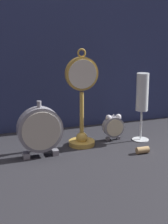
{
  "coord_description": "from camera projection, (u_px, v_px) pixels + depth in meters",
  "views": [
    {
      "loc": [
        -0.38,
        -1.06,
        0.45
      ],
      "look_at": [
        0.0,
        0.08,
        0.13
      ],
      "focal_mm": 60.0,
      "sensor_mm": 36.0,
      "label": 1
    }
  ],
  "objects": [
    {
      "name": "mantel_clock_silver",
      "position": [
        40.0,
        130.0,
        1.17
      ],
      "size": [
        0.14,
        0.04,
        0.18
      ],
      "color": "gray",
      "rests_on": "ground_plane"
    },
    {
      "name": "ground_plane",
      "position": [
        92.0,
        156.0,
        1.2
      ],
      "size": [
        4.0,
        4.0,
        0.0
      ],
      "primitive_type": "plane",
      "color": "#232328"
    },
    {
      "name": "wine_cork",
      "position": [
        143.0,
        150.0,
        1.22
      ],
      "size": [
        0.04,
        0.02,
        0.02
      ],
      "primitive_type": "cylinder",
      "rotation": [
        0.0,
        1.57,
        0.0
      ],
      "color": "tan",
      "rests_on": "ground_plane"
    },
    {
      "name": "champagne_flute",
      "position": [
        142.0,
        97.0,
        1.31
      ],
      "size": [
        0.06,
        0.06,
        0.24
      ],
      "color": "silver",
      "rests_on": "ground_plane"
    },
    {
      "name": "pocket_watch_on_stand",
      "position": [
        83.0,
        104.0,
        1.26
      ],
      "size": [
        0.11,
        0.09,
        0.33
      ],
      "color": "gold",
      "rests_on": "ground_plane"
    },
    {
      "name": "fabric_backdrop_drape",
      "position": [
        63.0,
        48.0,
        1.42
      ],
      "size": [
        1.53,
        0.01,
        0.63
      ],
      "primitive_type": "cube",
      "color": "navy",
      "rests_on": "ground_plane"
    },
    {
      "name": "alarm_clock_twin_bell",
      "position": [
        113.0,
        126.0,
        1.34
      ],
      "size": [
        0.08,
        0.03,
        0.1
      ],
      "color": "gray",
      "rests_on": "ground_plane"
    }
  ]
}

